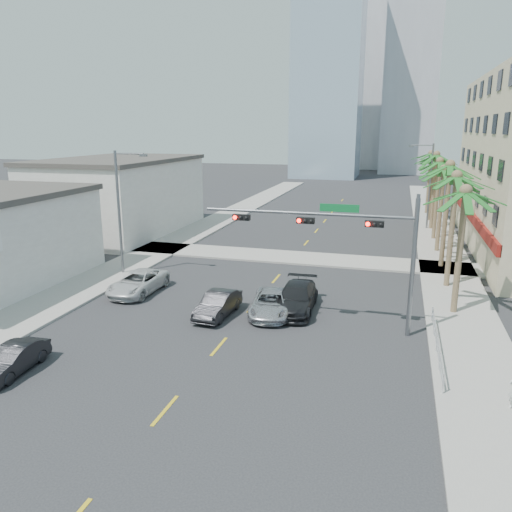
{
  "coord_description": "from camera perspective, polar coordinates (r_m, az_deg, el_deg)",
  "views": [
    {
      "loc": [
        8.04,
        -17.43,
        10.5
      ],
      "look_at": [
        0.55,
        8.79,
        3.5
      ],
      "focal_mm": 35.0,
      "sensor_mm": 36.0,
      "label": 1
    }
  ],
  "objects": [
    {
      "name": "ground",
      "position": [
        21.88,
        -7.98,
        -14.43
      ],
      "size": [
        260.0,
        260.0,
        0.0
      ],
      "primitive_type": "plane",
      "color": "#262628",
      "rests_on": "ground"
    },
    {
      "name": "sidewalk_right",
      "position": [
        39.06,
        21.16,
        -2.08
      ],
      "size": [
        4.0,
        120.0,
        0.15
      ],
      "primitive_type": "cube",
      "color": "gray",
      "rests_on": "ground"
    },
    {
      "name": "sidewalk_left",
      "position": [
        43.72,
        -11.86,
        0.29
      ],
      "size": [
        4.0,
        120.0,
        0.15
      ],
      "primitive_type": "cube",
      "color": "gray",
      "rests_on": "ground"
    },
    {
      "name": "sidewalk_cross",
      "position": [
        41.57,
        4.28,
        -0.17
      ],
      "size": [
        80.0,
        4.0,
        0.15
      ],
      "primitive_type": "cube",
      "color": "gray",
      "rests_on": "ground"
    },
    {
      "name": "building_left_far",
      "position": [
        53.57,
        -15.25,
        6.49
      ],
      "size": [
        11.0,
        18.0,
        7.2
      ],
      "primitive_type": "cube",
      "color": "beige",
      "rests_on": "ground"
    },
    {
      "name": "tower_far_left",
      "position": [
        114.37,
        8.33,
        21.03
      ],
      "size": [
        14.0,
        14.0,
        48.0
      ],
      "primitive_type": "cube",
      "color": "#99B2C6",
      "rests_on": "ground"
    },
    {
      "name": "tower_far_right",
      "position": [
        128.92,
        17.55,
        22.47
      ],
      "size": [
        12.0,
        12.0,
        60.0
      ],
      "primitive_type": "cube",
      "color": "#ADADB2",
      "rests_on": "ground"
    },
    {
      "name": "tower_far_center",
      "position": [
        143.24,
        12.1,
        18.29
      ],
      "size": [
        16.0,
        16.0,
        42.0
      ],
      "primitive_type": "cube",
      "color": "#ADADB2",
      "rests_on": "ground"
    },
    {
      "name": "traffic_signal_mast",
      "position": [
        26.06,
        10.63,
        2.1
      ],
      "size": [
        11.12,
        0.54,
        7.2
      ],
      "color": "slate",
      "rests_on": "ground"
    },
    {
      "name": "palm_tree_0",
      "position": [
        29.84,
        22.85,
        6.7
      ],
      "size": [
        4.8,
        4.8,
        7.8
      ],
      "color": "brown",
      "rests_on": "ground"
    },
    {
      "name": "palm_tree_1",
      "position": [
        34.95,
        21.97,
        8.33
      ],
      "size": [
        4.8,
        4.8,
        8.16
      ],
      "color": "brown",
      "rests_on": "ground"
    },
    {
      "name": "palm_tree_2",
      "position": [
        40.08,
        21.31,
        9.54
      ],
      "size": [
        4.8,
        4.8,
        8.52
      ],
      "color": "brown",
      "rests_on": "ground"
    },
    {
      "name": "palm_tree_3",
      "position": [
        45.3,
        20.68,
        9.16
      ],
      "size": [
        4.8,
        4.8,
        7.8
      ],
      "color": "brown",
      "rests_on": "ground"
    },
    {
      "name": "palm_tree_4",
      "position": [
        50.45,
        20.28,
        10.03
      ],
      "size": [
        4.8,
        4.8,
        8.16
      ],
      "color": "brown",
      "rests_on": "ground"
    },
    {
      "name": "palm_tree_5",
      "position": [
        55.61,
        19.96,
        10.75
      ],
      "size": [
        4.8,
        4.8,
        8.52
      ],
      "color": "brown",
      "rests_on": "ground"
    },
    {
      "name": "palm_tree_6",
      "position": [
        60.83,
        19.6,
        10.36
      ],
      "size": [
        4.8,
        4.8,
        7.8
      ],
      "color": "brown",
      "rests_on": "ground"
    },
    {
      "name": "palm_tree_7",
      "position": [
        66.0,
        19.38,
        10.93
      ],
      "size": [
        4.8,
        4.8,
        8.16
      ],
      "color": "brown",
      "rests_on": "ground"
    },
    {
      "name": "streetlight_left",
      "position": [
        37.14,
        -15.16,
        5.47
      ],
      "size": [
        2.55,
        0.25,
        9.0
      ],
      "color": "slate",
      "rests_on": "ground"
    },
    {
      "name": "streetlight_right",
      "position": [
        55.77,
        19.1,
        8.01
      ],
      "size": [
        2.55,
        0.25,
        9.0
      ],
      "color": "slate",
      "rests_on": "ground"
    },
    {
      "name": "guardrail",
      "position": [
        25.51,
        20.0,
        -9.19
      ],
      "size": [
        0.08,
        8.08,
        1.0
      ],
      "color": "silver",
      "rests_on": "ground"
    },
    {
      "name": "car_parked_mid",
      "position": [
        24.87,
        -26.0,
        -10.57
      ],
      "size": [
        1.53,
        3.81,
        1.23
      ],
      "primitive_type": "imported",
      "rotation": [
        0.0,
        0.0,
        0.06
      ],
      "color": "black",
      "rests_on": "ground"
    },
    {
      "name": "car_parked_far",
      "position": [
        33.56,
        -13.32,
        -2.96
      ],
      "size": [
        2.46,
        5.16,
        1.42
      ],
      "primitive_type": "imported",
      "rotation": [
        0.0,
        0.0,
        -0.02
      ],
      "color": "silver",
      "rests_on": "ground"
    },
    {
      "name": "car_lane_left",
      "position": [
        28.85,
        -4.38,
        -5.53
      ],
      "size": [
        1.72,
        4.26,
        1.38
      ],
      "primitive_type": "imported",
      "rotation": [
        0.0,
        0.0,
        -0.06
      ],
      "color": "black",
      "rests_on": "ground"
    },
    {
      "name": "car_lane_center",
      "position": [
        29.01,
        1.76,
        -5.4
      ],
      "size": [
        2.85,
        5.11,
        1.35
      ],
      "primitive_type": "imported",
      "rotation": [
        0.0,
        0.0,
        0.13
      ],
      "color": "#BAB9BF",
      "rests_on": "ground"
    },
    {
      "name": "car_lane_right",
      "position": [
        29.64,
        4.61,
        -4.8
      ],
      "size": [
        2.41,
        5.46,
        1.56
      ],
      "primitive_type": "imported",
      "rotation": [
        0.0,
        0.0,
        0.04
      ],
      "color": "black",
      "rests_on": "ground"
    }
  ]
}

